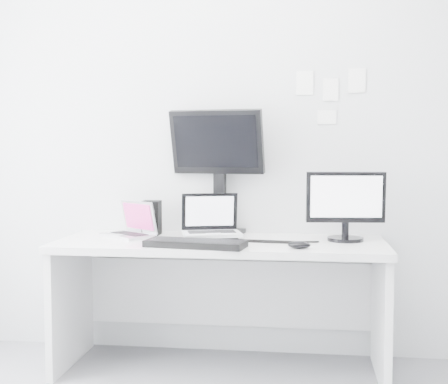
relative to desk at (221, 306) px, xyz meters
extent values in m
plane|color=silver|center=(0.00, 0.35, 0.99)|extent=(3.60, 0.00, 3.60)
cube|color=silver|center=(0.00, 0.00, 0.00)|extent=(1.80, 0.70, 0.73)
cube|color=silver|center=(-0.55, 0.07, 0.47)|extent=(0.36, 0.34, 0.21)
cube|color=black|center=(-0.44, 0.19, 0.47)|extent=(0.10, 0.10, 0.20)
cube|color=silver|center=(-0.05, 0.01, 0.50)|extent=(0.37, 0.32, 0.26)
cube|color=black|center=(-0.05, 0.28, 0.74)|extent=(0.58, 0.29, 0.75)
cube|color=black|center=(0.68, 0.08, 0.56)|extent=(0.45, 0.24, 0.39)
cube|color=black|center=(-0.10, -0.24, 0.38)|extent=(0.54, 0.26, 0.03)
ellipsoid|color=black|center=(0.43, -0.23, 0.38)|extent=(0.12, 0.08, 0.04)
cube|color=white|center=(0.45, 0.34, 1.26)|extent=(0.10, 0.00, 0.14)
cube|color=white|center=(0.60, 0.34, 1.22)|extent=(0.09, 0.00, 0.13)
cube|color=white|center=(0.75, 0.34, 1.26)|extent=(0.10, 0.00, 0.14)
cube|color=white|center=(0.58, 0.34, 1.05)|extent=(0.11, 0.00, 0.08)
camera|label=1|loc=(0.46, -3.41, 0.87)|focal=50.49mm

